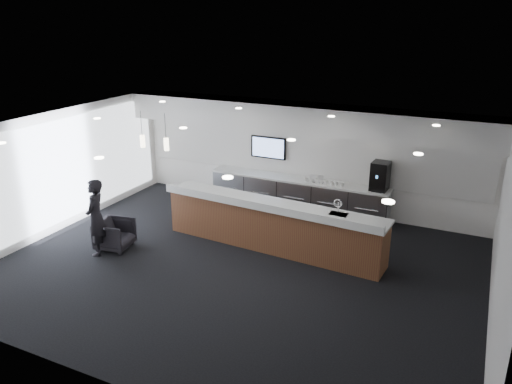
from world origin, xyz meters
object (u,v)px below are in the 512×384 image
at_px(coffee_machine, 380,176).
at_px(lounge_guest, 96,217).
at_px(service_counter, 272,225).
at_px(armchair, 115,234).

relative_size(coffee_machine, lounge_guest, 0.42).
bearing_deg(coffee_machine, service_counter, -124.53).
xyz_separation_m(service_counter, coffee_machine, (1.90, 2.46, 0.74)).
height_order(service_counter, armchair, service_counter).
xyz_separation_m(coffee_machine, armchair, (-5.21, -4.05, -0.97)).
relative_size(service_counter, coffee_machine, 7.36).
distance_m(armchair, lounge_guest, 0.67).
bearing_deg(service_counter, coffee_machine, 56.02).
xyz_separation_m(service_counter, lounge_guest, (-3.46, -1.96, 0.31)).
bearing_deg(coffee_machine, lounge_guest, -137.34).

